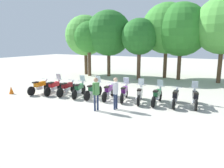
% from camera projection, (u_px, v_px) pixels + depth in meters
% --- Properties ---
extents(ground_plane, '(80.00, 80.00, 0.00)m').
position_uv_depth(ground_plane, '(109.00, 99.00, 13.78)').
color(ground_plane, '#BCB7A8').
extents(motorcycle_0, '(0.62, 2.19, 0.99)m').
position_uv_depth(motorcycle_0, '(40.00, 86.00, 15.26)').
color(motorcycle_0, black).
rests_on(motorcycle_0, ground_plane).
extents(motorcycle_1, '(0.62, 2.18, 1.37)m').
position_uv_depth(motorcycle_1, '(54.00, 87.00, 15.12)').
color(motorcycle_1, black).
rests_on(motorcycle_1, ground_plane).
extents(motorcycle_2, '(0.62, 2.19, 0.99)m').
position_uv_depth(motorcycle_2, '(67.00, 88.00, 14.80)').
color(motorcycle_2, black).
rests_on(motorcycle_2, ground_plane).
extents(motorcycle_3, '(0.74, 2.16, 1.37)m').
position_uv_depth(motorcycle_3, '(79.00, 89.00, 14.34)').
color(motorcycle_3, black).
rests_on(motorcycle_3, ground_plane).
extents(motorcycle_4, '(0.62, 2.19, 1.37)m').
position_uv_depth(motorcycle_4, '(94.00, 90.00, 14.02)').
color(motorcycle_4, black).
rests_on(motorcycle_4, ground_plane).
extents(motorcycle_5, '(0.62, 2.18, 0.99)m').
position_uv_depth(motorcycle_5, '(109.00, 91.00, 13.74)').
color(motorcycle_5, black).
rests_on(motorcycle_5, ground_plane).
extents(motorcycle_6, '(0.74, 2.16, 1.37)m').
position_uv_depth(motorcycle_6, '(124.00, 92.00, 13.43)').
color(motorcycle_6, black).
rests_on(motorcycle_6, ground_plane).
extents(motorcycle_7, '(0.75, 2.15, 1.37)m').
position_uv_depth(motorcycle_7, '(140.00, 94.00, 12.97)').
color(motorcycle_7, black).
rests_on(motorcycle_7, ground_plane).
extents(motorcycle_8, '(0.62, 2.19, 1.37)m').
position_uv_depth(motorcycle_8, '(157.00, 95.00, 12.61)').
color(motorcycle_8, black).
rests_on(motorcycle_8, ground_plane).
extents(motorcycle_9, '(0.62, 2.19, 0.99)m').
position_uv_depth(motorcycle_9, '(175.00, 97.00, 12.30)').
color(motorcycle_9, black).
rests_on(motorcycle_9, ground_plane).
extents(motorcycle_10, '(0.67, 2.17, 1.37)m').
position_uv_depth(motorcycle_10, '(195.00, 97.00, 12.13)').
color(motorcycle_10, black).
rests_on(motorcycle_10, ground_plane).
extents(person_0, '(0.33, 0.38, 1.80)m').
position_uv_depth(person_0, '(96.00, 91.00, 11.21)').
color(person_0, '#232D4C').
rests_on(person_0, ground_plane).
extents(person_1, '(0.28, 0.41, 1.76)m').
position_uv_depth(person_1, '(116.00, 91.00, 11.47)').
color(person_1, '#232D4C').
rests_on(person_1, ground_plane).
extents(tree_0, '(4.46, 4.46, 6.59)m').
position_uv_depth(tree_0, '(85.00, 36.00, 23.68)').
color(tree_0, brown).
rests_on(tree_0, ground_plane).
extents(tree_1, '(3.33, 3.33, 5.85)m').
position_uv_depth(tree_1, '(89.00, 37.00, 22.56)').
color(tree_1, brown).
rests_on(tree_1, ground_plane).
extents(tree_2, '(4.74, 4.74, 6.93)m').
position_uv_depth(tree_2, '(109.00, 33.00, 22.31)').
color(tree_2, brown).
rests_on(tree_2, ground_plane).
extents(tree_3, '(3.49, 3.49, 5.90)m').
position_uv_depth(tree_3, '(139.00, 37.00, 20.35)').
color(tree_3, brown).
rests_on(tree_3, ground_plane).
extents(tree_4, '(4.98, 4.98, 7.45)m').
position_uv_depth(tree_4, '(167.00, 29.00, 21.01)').
color(tree_4, brown).
rests_on(tree_4, ground_plane).
extents(tree_5, '(5.02, 5.02, 7.31)m').
position_uv_depth(tree_5, '(181.00, 30.00, 20.08)').
color(tree_5, brown).
rests_on(tree_5, ground_plane).
extents(tree_6, '(4.97, 4.97, 7.53)m').
position_uv_depth(tree_6, '(224.00, 26.00, 18.29)').
color(tree_6, brown).
rests_on(tree_6, ground_plane).
extents(traffic_cone, '(0.32, 0.32, 0.55)m').
position_uv_depth(traffic_cone, '(11.00, 90.00, 15.10)').
color(traffic_cone, orange).
rests_on(traffic_cone, ground_plane).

